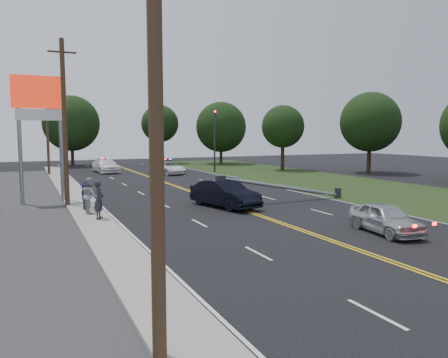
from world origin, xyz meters
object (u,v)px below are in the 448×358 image
emergency_a (168,168)px  bystander_a (99,199)px  pylon_sign (39,108)px  waiting_sedan (385,218)px  emergency_b (106,165)px  utility_pole_near (156,98)px  utility_pole_mid (65,123)px  utility_pole_far (47,127)px  bystander_b (90,195)px  traffic_signal (215,135)px  bystander_c (85,195)px  crashed_sedan (225,194)px  fallen_streetlight (290,188)px  bystander_d (87,193)px

emergency_a → bystander_a: size_ratio=2.43×
pylon_sign → waiting_sedan: size_ratio=2.02×
emergency_b → utility_pole_near: bearing=-103.7°
utility_pole_mid → utility_pole_far: 22.00m
pylon_sign → bystander_b: 7.73m
traffic_signal → bystander_b: size_ratio=3.62×
bystander_c → utility_pole_near: bearing=169.7°
crashed_sedan → bystander_c: bystander_c is taller
bystander_a → pylon_sign: bearing=41.1°
fallen_streetlight → bystander_d: fallen_streetlight is taller
bystander_c → emergency_b: bearing=-19.6°
fallen_streetlight → waiting_sedan: 9.50m
bystander_a → emergency_b: bearing=13.2°
fallen_streetlight → emergency_a: 21.84m
emergency_a → utility_pole_near: bearing=-123.7°
bystander_d → crashed_sedan: bearing=-97.4°
utility_pole_near → emergency_a: bearing=72.6°
emergency_b → bystander_c: bearing=-107.5°
emergency_b → bystander_a: (-4.94, -28.08, 0.31)m
emergency_b → bystander_b: size_ratio=2.83×
traffic_signal → fallen_streetlight: 22.62m
emergency_b → utility_pole_mid: bearing=-110.5°
utility_pole_far → bystander_c: (0.79, -24.24, -4.16)m
traffic_signal → utility_pole_near: 41.84m
pylon_sign → bystander_a: pylon_sign is taller
utility_pole_near → traffic_signal: bearing=65.3°
traffic_signal → bystander_a: (-16.42, -23.35, -3.09)m
utility_pole_mid → bystander_d: size_ratio=6.27×
utility_pole_near → bystander_c: bearing=87.5°
emergency_a → bystander_c: size_ratio=3.02×
bystander_a → utility_pole_near: bearing=-161.1°
traffic_signal → bystander_d: 25.58m
crashed_sedan → bystander_b: 7.77m
fallen_streetlight → crashed_sedan: 4.78m
waiting_sedan → emergency_b: (-6.26, 36.16, 0.12)m
bystander_c → bystander_d: bearing=-19.6°
crashed_sedan → fallen_streetlight: bearing=-12.1°
bystander_b → bystander_a: bearing=-177.2°
traffic_signal → bystander_a: bearing=-125.1°
fallen_streetlight → traffic_signal: bearing=79.4°
bystander_d → utility_pole_mid: bearing=52.0°
utility_pole_far → bystander_d: (0.99, -23.26, -4.17)m
utility_pole_mid → bystander_c: size_ratio=6.24×
utility_pole_mid → bystander_c: utility_pole_mid is taller
utility_pole_far → bystander_b: size_ratio=5.13×
utility_pole_near → waiting_sedan: 14.61m
pylon_sign → emergency_b: size_ratio=1.45×
traffic_signal → emergency_a: (-5.64, -0.21, -3.53)m
utility_pole_far → emergency_a: 13.33m
crashed_sedan → emergency_b: bearing=80.9°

